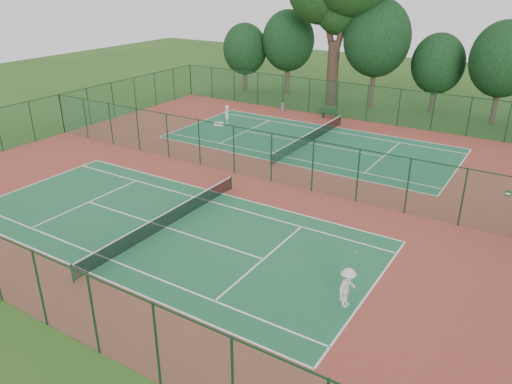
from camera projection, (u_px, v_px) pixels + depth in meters
ground at (252, 177)px, 35.05m from camera, size 120.00×120.00×0.00m
red_pad at (252, 177)px, 35.05m from camera, size 40.00×36.00×0.01m
court_near at (167, 227)px, 28.06m from camera, size 23.77×10.97×0.01m
court_far at (310, 143)px, 42.02m from camera, size 23.77×10.97×0.01m
fence_north at (352, 101)px, 48.29m from camera, size 40.00×0.09×3.50m
fence_south at (16, 277)px, 20.38m from camera, size 40.00×0.09×3.50m
fence_west at (62, 114)px, 44.07m from camera, size 0.09×36.00×3.50m
fence_divider at (252, 153)px, 34.34m from camera, size 40.00×0.09×3.50m
tennis_net_near at (166, 219)px, 27.85m from camera, size 0.10×12.90×0.97m
tennis_net_far at (310, 137)px, 41.80m from camera, size 0.10×12.90×0.97m
player_near at (347, 288)px, 21.09m from camera, size 0.84×1.27×1.85m
player_far at (227, 114)px, 47.13m from camera, size 0.58×0.73×1.74m
trash_bin at (283, 107)px, 51.81m from camera, size 0.53×0.53×0.80m
bench at (329, 113)px, 48.91m from camera, size 1.70×0.50×1.05m
kit_bag at (219, 124)px, 46.69m from camera, size 0.94×0.65×0.33m
stray_ball_a at (294, 192)px, 32.57m from camera, size 0.06×0.06×0.06m
stray_ball_b at (327, 200)px, 31.44m from camera, size 0.07×0.07×0.07m
stray_ball_c at (219, 173)px, 35.66m from camera, size 0.07×0.07×0.07m
evergreen_row at (377, 106)px, 53.60m from camera, size 39.00×5.00×12.00m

